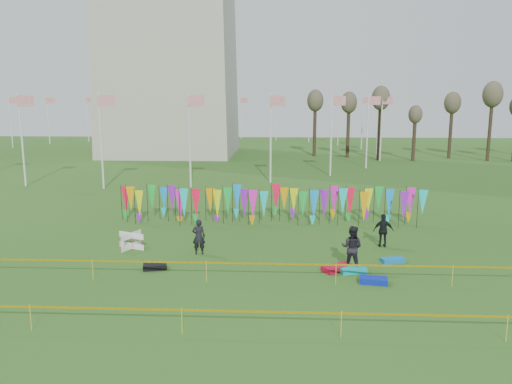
{
  "coord_description": "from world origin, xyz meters",
  "views": [
    {
      "loc": [
        0.93,
        -20.74,
        7.37
      ],
      "look_at": [
        -0.41,
        6.0,
        2.42
      ],
      "focal_mm": 35.0,
      "sensor_mm": 36.0,
      "label": 1
    }
  ],
  "objects_px": {
    "box_kite": "(131,241)",
    "kite_bag_red": "(337,268)",
    "person_mid": "(352,248)",
    "kite_bag_turquoise": "(353,270)",
    "kite_bag_black": "(155,266)",
    "kite_bag_teal": "(393,260)",
    "person_right": "(383,231)",
    "person_left": "(199,237)",
    "kite_bag_blue": "(373,280)"
  },
  "relations": [
    {
      "from": "person_mid",
      "to": "kite_bag_turquoise",
      "type": "distance_m",
      "value": 0.99
    },
    {
      "from": "kite_bag_blue",
      "to": "person_mid",
      "type": "bearing_deg",
      "value": 111.27
    },
    {
      "from": "kite_bag_teal",
      "to": "kite_bag_black",
      "type": "bearing_deg",
      "value": -172.29
    },
    {
      "from": "person_mid",
      "to": "person_left",
      "type": "bearing_deg",
      "value": 7.98
    },
    {
      "from": "kite_bag_turquoise",
      "to": "kite_bag_blue",
      "type": "bearing_deg",
      "value": -61.69
    },
    {
      "from": "person_left",
      "to": "kite_bag_black",
      "type": "relative_size",
      "value": 1.7
    },
    {
      "from": "box_kite",
      "to": "kite_bag_red",
      "type": "distance_m",
      "value": 10.34
    },
    {
      "from": "kite_bag_red",
      "to": "kite_bag_black",
      "type": "relative_size",
      "value": 1.34
    },
    {
      "from": "box_kite",
      "to": "kite_bag_turquoise",
      "type": "relative_size",
      "value": 0.76
    },
    {
      "from": "box_kite",
      "to": "person_right",
      "type": "relative_size",
      "value": 0.51
    },
    {
      "from": "person_right",
      "to": "kite_bag_red",
      "type": "height_order",
      "value": "person_right"
    },
    {
      "from": "kite_bag_black",
      "to": "person_right",
      "type": "bearing_deg",
      "value": 20.15
    },
    {
      "from": "kite_bag_blue",
      "to": "kite_bag_red",
      "type": "height_order",
      "value": "kite_bag_red"
    },
    {
      "from": "person_left",
      "to": "person_mid",
      "type": "height_order",
      "value": "person_mid"
    },
    {
      "from": "person_right",
      "to": "person_left",
      "type": "bearing_deg",
      "value": 13.24
    },
    {
      "from": "kite_bag_black",
      "to": "kite_bag_red",
      "type": "bearing_deg",
      "value": 1.37
    },
    {
      "from": "box_kite",
      "to": "kite_bag_black",
      "type": "distance_m",
      "value": 3.51
    },
    {
      "from": "person_right",
      "to": "kite_bag_turquoise",
      "type": "relative_size",
      "value": 1.51
    },
    {
      "from": "person_left",
      "to": "box_kite",
      "type": "bearing_deg",
      "value": -14.35
    },
    {
      "from": "kite_bag_turquoise",
      "to": "kite_bag_teal",
      "type": "relative_size",
      "value": 1.08
    },
    {
      "from": "kite_bag_turquoise",
      "to": "kite_bag_teal",
      "type": "height_order",
      "value": "kite_bag_turquoise"
    },
    {
      "from": "kite_bag_teal",
      "to": "kite_bag_turquoise",
      "type": "bearing_deg",
      "value": -144.4
    },
    {
      "from": "box_kite",
      "to": "kite_bag_turquoise",
      "type": "distance_m",
      "value": 11.01
    },
    {
      "from": "box_kite",
      "to": "kite_bag_red",
      "type": "relative_size",
      "value": 0.63
    },
    {
      "from": "person_right",
      "to": "kite_bag_red",
      "type": "xyz_separation_m",
      "value": [
        -2.71,
        -3.75,
        -0.73
      ]
    },
    {
      "from": "kite_bag_red",
      "to": "kite_bag_turquoise",
      "type": "bearing_deg",
      "value": -17.52
    },
    {
      "from": "person_left",
      "to": "kite_bag_teal",
      "type": "relative_size",
      "value": 1.64
    },
    {
      "from": "person_left",
      "to": "person_right",
      "type": "bearing_deg",
      "value": -174.05
    },
    {
      "from": "kite_bag_blue",
      "to": "kite_bag_teal",
      "type": "distance_m",
      "value": 3.03
    },
    {
      "from": "person_right",
      "to": "kite_bag_black",
      "type": "distance_m",
      "value": 11.48
    },
    {
      "from": "person_mid",
      "to": "kite_bag_turquoise",
      "type": "bearing_deg",
      "value": 112.0
    },
    {
      "from": "box_kite",
      "to": "kite_bag_teal",
      "type": "bearing_deg",
      "value": -6.65
    },
    {
      "from": "person_right",
      "to": "kite_bag_blue",
      "type": "bearing_deg",
      "value": 77.95
    },
    {
      "from": "person_left",
      "to": "kite_bag_blue",
      "type": "relative_size",
      "value": 1.54
    },
    {
      "from": "kite_bag_blue",
      "to": "kite_bag_black",
      "type": "height_order",
      "value": "same"
    },
    {
      "from": "person_mid",
      "to": "kite_bag_black",
      "type": "relative_size",
      "value": 1.93
    },
    {
      "from": "person_right",
      "to": "kite_bag_black",
      "type": "height_order",
      "value": "person_right"
    },
    {
      "from": "kite_bag_blue",
      "to": "person_right",
      "type": "bearing_deg",
      "value": 74.9
    },
    {
      "from": "box_kite",
      "to": "kite_bag_red",
      "type": "height_order",
      "value": "box_kite"
    },
    {
      "from": "person_right",
      "to": "kite_bag_blue",
      "type": "height_order",
      "value": "person_right"
    },
    {
      "from": "person_left",
      "to": "person_right",
      "type": "xyz_separation_m",
      "value": [
        9.16,
        1.65,
        -0.01
      ]
    },
    {
      "from": "person_right",
      "to": "kite_bag_blue",
      "type": "xyz_separation_m",
      "value": [
        -1.4,
        -5.2,
        -0.74
      ]
    },
    {
      "from": "kite_bag_turquoise",
      "to": "person_mid",
      "type": "bearing_deg",
      "value": 89.49
    },
    {
      "from": "person_mid",
      "to": "kite_bag_turquoise",
      "type": "xyz_separation_m",
      "value": [
        -0.0,
        -0.47,
        -0.87
      ]
    },
    {
      "from": "person_right",
      "to": "kite_bag_turquoise",
      "type": "bearing_deg",
      "value": 65.39
    },
    {
      "from": "person_right",
      "to": "kite_bag_red",
      "type": "relative_size",
      "value": 1.25
    },
    {
      "from": "person_left",
      "to": "kite_bag_black",
      "type": "height_order",
      "value": "person_left"
    },
    {
      "from": "person_mid",
      "to": "kite_bag_black",
      "type": "height_order",
      "value": "person_mid"
    },
    {
      "from": "box_kite",
      "to": "person_right",
      "type": "distance_m",
      "value": 12.72
    },
    {
      "from": "kite_bag_blue",
      "to": "kite_bag_red",
      "type": "relative_size",
      "value": 0.82
    }
  ]
}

